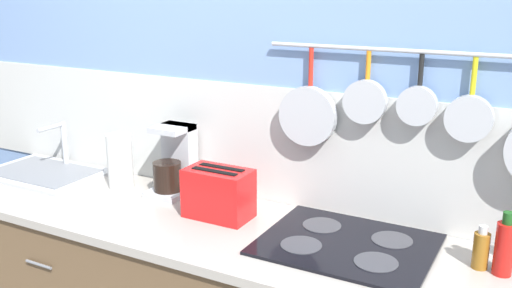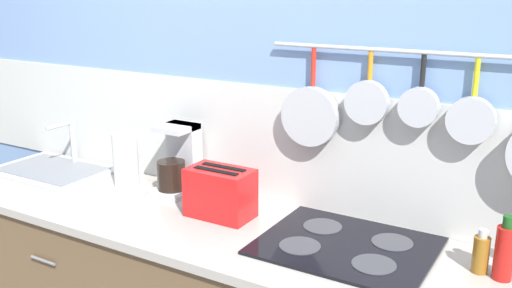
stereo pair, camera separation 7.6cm
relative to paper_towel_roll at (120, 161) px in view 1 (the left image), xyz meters
name	(u,v)px [view 1 (the left image)]	position (x,y,z in m)	size (l,w,h in m)	color
wall_back	(272,117)	(0.67, 0.21, 0.24)	(7.20, 0.15, 2.60)	#7293C6
countertop	(228,231)	(0.66, -0.15, -0.14)	(2.89, 0.64, 0.03)	#A59E93
sink_basin	(45,171)	(-0.46, -0.04, -0.11)	(0.57, 0.39, 0.23)	#B7BABF
paper_towel_roll	(120,161)	(0.00, 0.00, 0.00)	(0.11, 0.11, 0.25)	white
coffee_maker	(175,164)	(0.25, 0.07, 0.00)	(0.17, 0.22, 0.31)	#B7BABF
toaster	(219,193)	(0.58, -0.08, -0.03)	(0.28, 0.16, 0.20)	red
cooktop	(347,244)	(1.12, -0.09, -0.12)	(0.60, 0.48, 0.01)	black
bottle_vinegar	(481,250)	(1.56, -0.03, -0.06)	(0.05, 0.05, 0.15)	#8C5919
bottle_dish_soap	(505,247)	(1.63, -0.04, -0.03)	(0.06, 0.06, 0.21)	red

